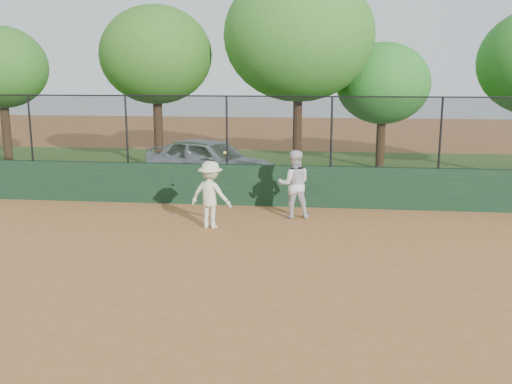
# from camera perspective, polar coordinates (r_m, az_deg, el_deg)

# --- Properties ---
(ground) EXTENTS (80.00, 80.00, 0.00)m
(ground) POSITION_cam_1_polar(r_m,az_deg,el_deg) (11.18, -5.47, -8.24)
(ground) COLOR #A76636
(ground) RESTS_ON ground
(back_wall) EXTENTS (26.00, 0.20, 1.20)m
(back_wall) POSITION_cam_1_polar(r_m,az_deg,el_deg) (16.73, -1.19, 0.70)
(back_wall) COLOR #18351E
(back_wall) RESTS_ON ground
(grass_strip) EXTENTS (36.00, 12.00, 0.01)m
(grass_strip) POSITION_cam_1_polar(r_m,az_deg,el_deg) (22.69, 0.91, 2.12)
(grass_strip) COLOR #2C5019
(grass_strip) RESTS_ON ground
(parked_car) EXTENTS (5.15, 3.71, 1.63)m
(parked_car) POSITION_cam_1_polar(r_m,az_deg,el_deg) (19.97, -4.64, 3.11)
(parked_car) COLOR silver
(parked_car) RESTS_ON ground
(player_second) EXTENTS (0.98, 0.81, 1.83)m
(player_second) POSITION_cam_1_polar(r_m,az_deg,el_deg) (15.25, 3.82, 0.79)
(player_second) COLOR silver
(player_second) RESTS_ON ground
(player_main) EXTENTS (1.22, 0.90, 1.98)m
(player_main) POSITION_cam_1_polar(r_m,az_deg,el_deg) (14.27, -4.56, -0.27)
(player_main) COLOR beige
(player_main) RESTS_ON ground
(fence_assembly) EXTENTS (26.00, 0.06, 2.00)m
(fence_assembly) POSITION_cam_1_polar(r_m,az_deg,el_deg) (16.49, -1.31, 6.29)
(fence_assembly) COLOR black
(fence_assembly) RESTS_ON back_wall
(tree_0) EXTENTS (3.77, 3.43, 5.68)m
(tree_0) POSITION_cam_1_polar(r_m,az_deg,el_deg) (25.49, -24.17, 11.27)
(tree_0) COLOR #473019
(tree_0) RESTS_ON ground
(tree_1) EXTENTS (4.38, 3.98, 6.40)m
(tree_1) POSITION_cam_1_polar(r_m,az_deg,el_deg) (23.02, -9.99, 13.32)
(tree_1) COLOR #472D18
(tree_1) RESTS_ON ground
(tree_2) EXTENTS (5.66, 5.14, 7.63)m
(tree_2) POSITION_cam_1_polar(r_m,az_deg,el_deg) (22.05, 4.30, 15.30)
(tree_2) COLOR #422917
(tree_2) RESTS_ON ground
(tree_3) EXTENTS (3.73, 3.39, 5.03)m
(tree_3) POSITION_cam_1_polar(r_m,az_deg,el_deg) (23.60, 12.59, 10.52)
(tree_3) COLOR #422A16
(tree_3) RESTS_ON ground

